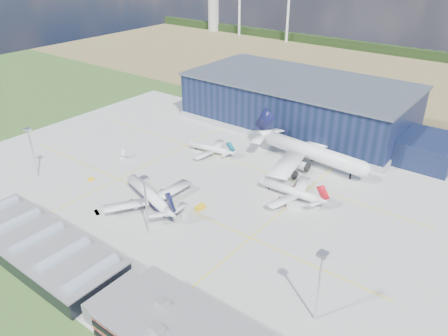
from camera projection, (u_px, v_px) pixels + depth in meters
ground at (185, 191)px, 181.68m from camera, size 600.00×600.00×0.00m
apron at (200, 182)px, 188.72m from camera, size 220.00×160.00×0.08m
farmland at (376, 76)px, 336.74m from camera, size 600.00×220.00×0.01m
treeline at (409, 52)px, 391.28m from camera, size 600.00×8.00×8.00m
horizon_dressing at (233, 1)px, 476.43m from camera, size 440.20×18.00×70.00m
hangar at (302, 106)px, 241.63m from camera, size 145.00×62.00×26.10m
glass_concourse at (45, 250)px, 141.17m from camera, size 78.00×23.00×8.60m
light_mast_west at (31, 145)px, 185.74m from camera, size 2.60×2.60×23.00m
light_mast_center at (145, 197)px, 148.03m from camera, size 2.60×2.60×23.00m
light_mast_east at (320, 276)px, 113.02m from camera, size 2.60×2.60×23.00m
airliner_navy at (149, 189)px, 170.31m from camera, size 49.03×48.45×12.88m
airliner_red at (291, 187)px, 174.63m from camera, size 31.98×31.29×10.32m
airliner_widebody at (313, 145)px, 198.02m from camera, size 69.00×67.75×20.74m
airliner_regional at (210, 145)px, 212.08m from camera, size 29.78×29.30×8.57m
gse_tug_a at (200, 207)px, 169.09m from camera, size 2.59×4.13×1.69m
gse_tug_b at (91, 179)px, 189.65m from camera, size 2.86×3.17×1.15m
gse_van_a at (294, 206)px, 169.44m from camera, size 5.65×3.23×2.32m
gse_cart_a at (307, 182)px, 187.28m from camera, size 3.16×3.68×1.34m
gse_van_b at (188, 213)px, 164.79m from camera, size 4.16×5.93×2.48m
gse_tug_c at (280, 172)px, 195.61m from camera, size 2.88×3.60×1.37m
gse_cart_b at (294, 150)px, 216.11m from camera, size 3.11×3.31×1.19m
airstair at (127, 155)px, 209.17m from camera, size 2.31×4.91×3.05m
car_a at (197, 312)px, 121.71m from camera, size 3.89×1.98×1.27m
car_b at (97, 212)px, 166.58m from camera, size 3.67×2.33×1.14m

